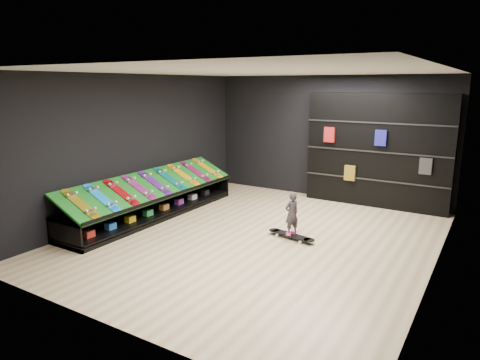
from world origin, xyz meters
The scene contains 20 objects.
floor centered at (0.00, 0.00, 0.00)m, with size 6.00×7.00×0.01m, color beige.
ceiling centered at (0.00, 0.00, 3.00)m, with size 6.00×7.00×0.01m, color white.
wall_back centered at (0.00, 3.50, 1.50)m, with size 6.00×0.02×3.00m, color black.
wall_front centered at (0.00, -3.50, 1.50)m, with size 6.00×0.02×3.00m, color black.
wall_left centered at (-3.00, 0.00, 1.50)m, with size 0.02×7.00×3.00m, color black.
wall_right centered at (3.00, 0.00, 1.50)m, with size 0.02×7.00×3.00m, color black.
display_rack centered at (-2.55, 0.00, 0.25)m, with size 0.90×4.50×0.50m, color black, non-canonical shape.
turf_ramp centered at (-2.50, 0.00, 0.71)m, with size 1.00×4.50×0.04m, color #0D5711.
back_shelving centered at (1.28, 3.32, 1.30)m, with size 3.24×0.38×2.59m, color black.
floor_skateboard centered at (0.57, 0.26, 0.05)m, with size 0.98×0.22×0.09m, color black, non-canonical shape.
child centered at (0.57, 0.26, 0.33)m, with size 0.18×0.13×0.48m, color black.
display_board_0 centered at (-2.49, -1.90, 0.74)m, with size 0.98×0.22×0.09m, color yellow, non-canonical shape.
display_board_1 centered at (-2.49, -1.42, 0.74)m, with size 0.98×0.22×0.09m, color blue, non-canonical shape.
display_board_2 centered at (-2.49, -0.95, 0.74)m, with size 0.98×0.22×0.09m, color red, non-canonical shape.
display_board_3 centered at (-2.49, -0.48, 0.74)m, with size 0.98×0.22×0.09m, color #2626BF, non-canonical shape.
display_board_4 centered at (-2.49, 0.00, 0.74)m, with size 0.98×0.22×0.09m, color purple, non-canonical shape.
display_board_5 centered at (-2.49, 0.48, 0.74)m, with size 0.98×0.22×0.09m, color #0C8C99, non-canonical shape.
display_board_6 centered at (-2.49, 0.95, 0.74)m, with size 0.98×0.22×0.09m, color yellow, non-canonical shape.
display_board_7 centered at (-2.49, 1.42, 0.74)m, with size 0.98×0.22×0.09m, color #E5198C, non-canonical shape.
display_board_8 centered at (-2.49, 1.90, 0.74)m, with size 0.98×0.22×0.09m, color orange, non-canonical shape.
Camera 1 is at (3.65, -6.58, 2.79)m, focal length 32.00 mm.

